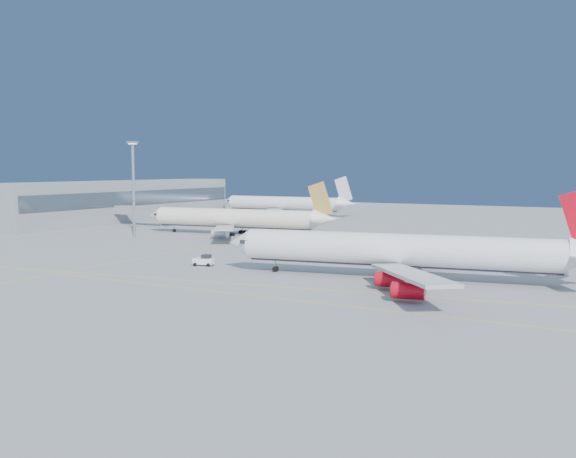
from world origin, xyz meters
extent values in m
plane|color=slate|center=(0.00, 0.00, 0.00)|extent=(500.00, 500.00, 0.00)
cube|color=gray|center=(-115.00, 85.00, 7.50)|extent=(18.00, 110.00, 15.00)
cube|color=#3F4C59|center=(-105.80, 85.00, 9.00)|extent=(0.40, 107.80, 5.00)
cube|color=gray|center=(-95.00, 72.00, 5.20)|extent=(22.00, 3.00, 3.00)
cylinder|color=gray|center=(-86.00, 72.00, 2.60)|extent=(0.70, 0.70, 5.20)
cube|color=gray|center=(-84.00, 72.00, 5.20)|extent=(3.20, 3.60, 3.40)
cube|color=gold|center=(5.00, -14.00, 0.01)|extent=(90.00, 0.18, 0.02)
cube|color=gold|center=(0.00, -6.00, 0.01)|extent=(118.86, 16.88, 0.02)
cube|color=gold|center=(-40.00, 30.00, 0.01)|extent=(0.18, 140.00, 0.02)
cylinder|color=white|center=(17.94, 11.19, 5.21)|extent=(56.32, 14.50, 5.81)
cone|color=white|center=(-11.94, 6.47, 5.21)|extent=(5.36, 6.44, 5.81)
cube|color=black|center=(-10.06, 6.76, 5.81)|extent=(2.45, 5.70, 0.70)
cube|color=#B7B7BC|center=(25.50, -4.08, 3.61)|extent=(20.88, 26.76, 0.55)
cube|color=#B7B7BC|center=(20.41, 28.06, 3.61)|extent=(13.43, 29.29, 0.55)
cylinder|color=gray|center=(-4.78, 7.60, 1.70)|extent=(0.24, 0.24, 2.30)
cylinder|color=black|center=(-4.78, 7.60, 0.55)|extent=(1.20, 0.86, 1.10)
cylinder|color=gray|center=(19.57, 7.29, 1.70)|extent=(0.32, 0.32, 2.30)
cylinder|color=black|center=(19.57, 7.29, 0.55)|extent=(1.23, 1.06, 1.10)
cylinder|color=gray|center=(18.29, 15.41, 1.70)|extent=(0.32, 0.32, 2.30)
cylinder|color=black|center=(18.29, 15.41, 0.55)|extent=(1.23, 1.06, 1.10)
cylinder|color=#B80716|center=(20.68, 0.45, 1.73)|extent=(5.14, 3.22, 2.50)
cylinder|color=#B80716|center=(26.24, -7.49, 1.73)|extent=(5.14, 3.22, 2.50)
cylinder|color=#B80716|center=(17.23, 22.26, 1.73)|extent=(5.14, 3.22, 2.50)
cylinder|color=#B80716|center=(20.07, 31.53, 1.73)|extent=(5.14, 3.22, 2.50)
cylinder|color=beige|center=(-49.85, 61.70, 4.97)|extent=(50.50, 11.61, 5.50)
cone|color=beige|center=(-76.87, 58.37, 4.97)|extent=(4.99, 5.99, 5.50)
cone|color=beige|center=(-21.59, 65.19, 5.55)|extent=(7.35, 6.02, 5.23)
cube|color=black|center=(-75.05, 58.59, 5.55)|extent=(2.17, 5.38, 0.68)
cube|color=#B7B7BC|center=(-43.37, 47.22, 3.46)|extent=(18.90, 25.37, 0.53)
cube|color=#B7B7BC|center=(-47.08, 77.32, 3.46)|extent=(13.49, 27.18, 0.53)
cube|color=#A5803D|center=(-23.02, 65.01, 10.93)|extent=(7.42, 1.34, 10.21)
cylinder|color=gray|center=(-70.28, 59.18, 1.64)|extent=(0.23, 0.23, 2.22)
cylinder|color=black|center=(-70.28, 59.18, 0.53)|extent=(1.14, 0.80, 1.06)
cylinder|color=gray|center=(-48.41, 57.94, 1.64)|extent=(0.31, 0.31, 2.22)
cylinder|color=black|center=(-48.41, 57.94, 0.53)|extent=(1.16, 0.99, 1.06)
cylinder|color=gray|center=(-49.37, 65.70, 1.64)|extent=(0.31, 0.31, 2.22)
cylinder|color=black|center=(-49.37, 65.70, 0.53)|extent=(1.16, 0.99, 1.06)
cylinder|color=#B7B7BC|center=(-46.45, 49.56, 1.65)|extent=(4.89, 2.96, 2.41)
cylinder|color=#B7B7BC|center=(-49.50, 74.30, 1.65)|extent=(4.89, 2.96, 2.41)
cylinder|color=white|center=(-74.85, 137.08, 5.13)|extent=(50.38, 6.44, 5.63)
cone|color=white|center=(-102.21, 136.64, 5.13)|extent=(4.62, 5.71, 5.63)
cone|color=white|center=(-46.19, 137.55, 5.73)|extent=(7.13, 5.46, 5.35)
cube|color=black|center=(-100.30, 136.67, 5.73)|extent=(1.70, 5.38, 0.70)
cube|color=#B7B7BC|center=(-69.99, 121.89, 3.58)|extent=(16.92, 26.56, 0.55)
cube|color=#B7B7BC|center=(-70.49, 152.43, 3.58)|extent=(16.20, 26.80, 0.55)
cube|color=silver|center=(-47.69, 137.52, 11.32)|extent=(7.74, 0.58, 10.64)
cylinder|color=gray|center=(-95.47, 136.75, 1.71)|extent=(0.24, 0.24, 2.31)
cylinder|color=black|center=(-95.47, 136.75, 0.55)|extent=(1.12, 0.72, 1.11)
cylinder|color=gray|center=(-73.78, 133.08, 1.71)|extent=(0.32, 0.32, 2.31)
cylinder|color=black|center=(-73.78, 133.08, 0.55)|extent=(1.12, 0.92, 1.11)
cylinder|color=gray|center=(-73.91, 141.12, 1.71)|extent=(0.32, 0.32, 2.31)
cylinder|color=black|center=(-73.91, 141.12, 0.55)|extent=(1.12, 0.92, 1.11)
cylinder|color=#B7B7BC|center=(-72.87, 124.56, 1.70)|extent=(4.87, 2.59, 2.51)
cylinder|color=#B7B7BC|center=(-73.28, 149.66, 1.70)|extent=(4.87, 2.59, 2.51)
cube|color=white|center=(-21.46, 7.43, 0.92)|extent=(4.49, 3.03, 1.23)
cube|color=black|center=(-20.87, 7.59, 1.84)|extent=(2.03, 2.10, 0.92)
cylinder|color=black|center=(-22.57, 6.03, 0.36)|extent=(0.78, 0.53, 0.72)
cylinder|color=black|center=(-23.12, 8.10, 0.36)|extent=(0.78, 0.53, 0.72)
cylinder|color=black|center=(-19.80, 6.76, 0.36)|extent=(0.78, 0.53, 0.72)
cylinder|color=black|center=(-20.35, 8.84, 0.36)|extent=(0.78, 0.53, 0.72)
cylinder|color=gray|center=(-70.51, 41.60, 13.38)|extent=(0.75, 0.75, 26.77)
cube|color=gray|center=(-70.51, 41.60, 26.98)|extent=(2.36, 2.36, 0.54)
cube|color=white|center=(-70.51, 41.60, 26.55)|extent=(1.71, 1.71, 0.27)
camera|label=1|loc=(55.00, -97.17, 19.56)|focal=40.00mm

